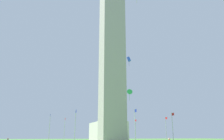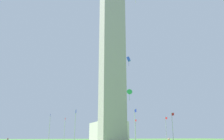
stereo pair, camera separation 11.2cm
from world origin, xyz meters
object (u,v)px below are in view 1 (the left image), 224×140
flagpole_se (135,129)px  flagpole_sw (64,129)px  obelisk_monument (112,42)px  flagpole_nw (75,125)px  flagpole_ne (173,127)px  flagpole_n (135,125)px  flagpole_w (49,127)px  flagpole_e (166,128)px  kite_green_delta (129,93)px  distant_building (107,131)px  kite_blue_box (129,59)px  flagpole_s (98,130)px

flagpole_se → flagpole_sw: same height
obelisk_monument → flagpole_nw: bearing=-44.9°
flagpole_ne → flagpole_nw: (-0.00, -23.91, 0.00)m
flagpole_n → flagpole_nw: size_ratio=1.00×
flagpole_ne → flagpole_w: size_ratio=1.00×
flagpole_n → flagpole_sw: bearing=-157.5°
flagpole_nw → obelisk_monument: bearing=135.1°
flagpole_e → kite_green_delta: 27.57m
flagpole_n → distant_building: (-64.70, 12.04, 0.04)m
flagpole_n → flagpole_ne: 12.94m
distant_building → kite_green_delta: bearing=-11.8°
obelisk_monument → kite_green_delta: obelisk_monument is taller
flagpole_n → flagpole_nw: 12.94m
flagpole_n → flagpole_ne: size_ratio=1.00×
obelisk_monument → kite_blue_box: size_ratio=34.83×
flagpole_e → flagpole_se: bearing=-157.5°
flagpole_e → flagpole_nw: bearing=-67.5°
flagpole_n → distant_building: bearing=169.5°
flagpole_se → flagpole_nw: bearing=-45.0°
flagpole_ne → flagpole_w: same height
obelisk_monument → kite_green_delta: bearing=-5.8°
flagpole_w → distant_building: 55.87m
flagpole_n → flagpole_nw: (-4.95, -11.96, 0.00)m
flagpole_sw → flagpole_e: bearing=67.5°
flagpole_n → obelisk_monument: bearing=180.0°
flagpole_e → kite_blue_box: bearing=-39.6°
flagpole_nw → distant_building: bearing=158.1°
flagpole_s → flagpole_sw: (4.95, -11.96, 0.00)m
flagpole_se → flagpole_w: 31.24m
kite_blue_box → flagpole_w: bearing=-154.8°
flagpole_n → flagpole_s: same height
flagpole_nw → kite_blue_box: size_ratio=4.39×
flagpole_n → kite_green_delta: size_ratio=3.30×
kite_green_delta → kite_blue_box: 8.92m
flagpole_sw → kite_green_delta: kite_green_delta is taller
flagpole_e → flagpole_sw: 31.24m
flagpole_ne → flagpole_nw: same height
flagpole_w → kite_green_delta: 25.06m
flagpole_e → distant_building: (-47.79, -4.87, 0.04)m
flagpole_e → flagpole_s: size_ratio=1.00×
flagpole_nw → flagpole_sw: bearing=180.0°
flagpole_ne → flagpole_s: size_ratio=1.00×
flagpole_ne → flagpole_w: (-11.96, -28.86, 0.00)m
kite_green_delta → distant_building: kite_green_delta is taller
flagpole_s → distant_building: (-30.88, 12.04, 0.04)m
kite_green_delta → flagpole_nw: bearing=-125.3°
flagpole_s → flagpole_e: bearing=45.0°
flagpole_n → flagpole_nw: bearing=-112.5°
flagpole_w → distant_building: distant_building is taller
kite_green_delta → flagpole_s: bearing=176.9°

